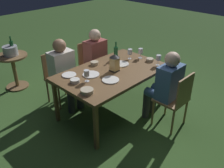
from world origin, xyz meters
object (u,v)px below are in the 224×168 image
lantern_centerpiece (115,62)px  bowl_salad (150,60)px  chair_side_left_b (58,75)px  plate_b (69,75)px  plate_d (121,64)px  bowl_olives (94,63)px  plate_c (111,80)px  wine_glass_d (87,74)px  bowl_dip (75,81)px  dining_table (112,74)px  wine_glass_a (158,58)px  person_in_blue (165,84)px  green_bottle_on_table (116,52)px  side_table (14,66)px  wine_glass_c (141,51)px  ice_bucket (10,50)px  wine_glass_b (130,52)px  bowl_bread (87,91)px  person_in_rust (98,58)px  chair_side_right_a (176,98)px  chair_side_left_a (91,63)px  plate_a (91,74)px

lantern_centerpiece → bowl_salad: size_ratio=2.23×
chair_side_left_b → bowl_salad: size_ratio=7.33×
plate_b → lantern_centerpiece: bearing=147.2°
plate_d → bowl_olives: bearing=-44.4°
bowl_salad → bowl_olives: bearing=-37.1°
plate_c → bowl_salad: bowl_salad is taller
lantern_centerpiece → plate_d: 0.30m
wine_glass_d → bowl_dip: size_ratio=1.29×
plate_b → bowl_dip: (0.07, 0.23, 0.02)m
dining_table → bowl_salad: size_ratio=13.82×
dining_table → chair_side_left_b: bearing=-67.8°
wine_glass_a → wine_glass_d: bearing=-19.0°
person_in_blue → green_bottle_on_table: person_in_blue is taller
plate_c → lantern_centerpiece: bearing=-146.5°
side_table → green_bottle_on_table: bearing=123.2°
wine_glass_c → ice_bucket: 2.34m
wine_glass_b → wine_glass_a: bearing=102.7°
lantern_centerpiece → bowl_olives: lantern_centerpiece is taller
dining_table → lantern_centerpiece: size_ratio=6.18×
chair_side_left_b → ice_bucket: bearing=-73.6°
person_in_blue → wine_glass_b: 0.87m
wine_glass_a → wine_glass_d: size_ratio=1.00×
chair_side_left_b → bowl_bread: chair_side_left_b is taller
person_in_rust → bowl_olives: (0.39, 0.35, 0.13)m
green_bottle_on_table → bowl_bread: 1.20m
lantern_centerpiece → wine_glass_c: bearing=-177.3°
green_bottle_on_table → plate_d: (0.12, 0.23, -0.10)m
person_in_blue → bowl_salad: person_in_blue is taller
wine_glass_d → plate_c: bearing=138.3°
dining_table → wine_glass_d: wine_glass_d is taller
chair_side_left_b → side_table: 1.06m
chair_side_right_a → person_in_blue: size_ratio=0.76×
wine_glass_b → plate_c: bearing=22.0°
plate_b → bowl_bread: bowl_bread is taller
chair_side_left_b → plate_c: size_ratio=3.61×
plate_d → side_table: plate_d is taller
chair_side_left_a → chair_side_right_a: (0.00, 1.81, 0.00)m
green_bottle_on_table → wine_glass_a: size_ratio=1.72×
green_bottle_on_table → bowl_salad: green_bottle_on_table is taller
plate_d → person_in_rust: bearing=-98.2°
person_in_rust → bowl_bread: person_in_rust is taller
plate_b → bowl_bread: 0.59m
wine_glass_b → plate_a: size_ratio=0.69×
wine_glass_a → plate_d: wine_glass_a is taller
chair_side_left_a → chair_side_right_a: bearing=90.0°
bowl_dip → dining_table: bearing=169.4°
plate_a → bowl_olives: bowl_olives is taller
person_in_rust → plate_a: size_ratio=4.67×
wine_glass_b → chair_side_left_b: bearing=-40.6°
person_in_blue → wine_glass_b: size_ratio=6.80×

